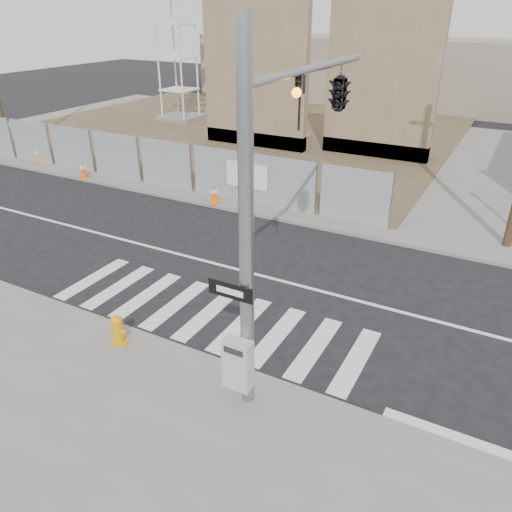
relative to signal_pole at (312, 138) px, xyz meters
The scene contains 11 objects.
ground 5.77m from the signal_pole, 140.66° to the left, with size 100.00×100.00×0.00m, color black.
sidewalk_far 16.91m from the signal_pole, 98.84° to the left, with size 50.00×20.00×0.12m, color slate.
signal_pole is the anchor object (origin of this frame).
chain_link_fence 14.80m from the signal_pole, 150.58° to the left, with size 24.60×0.04×2.00m, color gray.
concrete_wall_left 17.92m from the signal_pole, 122.11° to the left, with size 6.00×1.30×8.00m.
concrete_wall_right 16.46m from the signal_pole, 100.52° to the left, with size 5.50×1.30×8.00m.
fire_hydrant 6.13m from the signal_pole, 143.86° to the right, with size 0.51×0.51×0.74m.
traffic_cone_a 19.45m from the signal_pole, 158.10° to the left, with size 0.45×0.45×0.76m.
traffic_cone_b 15.63m from the signal_pole, 155.35° to the left, with size 0.43×0.43×0.71m.
traffic_cone_c 10.05m from the signal_pole, 136.38° to the left, with size 0.47×0.47×0.74m.
traffic_cone_d 9.27m from the signal_pole, 130.21° to the left, with size 0.46×0.46×0.69m.
Camera 1 is at (6.30, -11.48, 7.17)m, focal length 35.00 mm.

